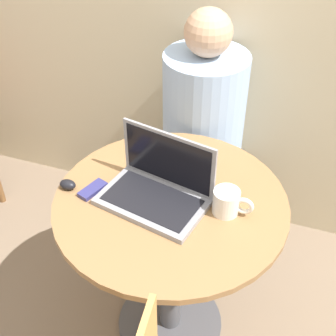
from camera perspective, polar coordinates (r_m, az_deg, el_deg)
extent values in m
plane|color=#7F6B56|center=(2.23, 0.25, -18.31)|extent=(12.00, 12.00, 0.00)
cylinder|color=#4C4C51|center=(2.23, 0.25, -18.17)|extent=(0.46, 0.46, 0.02)
cylinder|color=#4C4C51|center=(1.93, 0.28, -12.27)|extent=(0.09, 0.09, 0.72)
cylinder|color=olive|center=(1.65, 0.32, -4.26)|extent=(0.83, 0.83, 0.02)
cube|color=gray|center=(1.62, -1.96, -4.17)|extent=(0.40, 0.29, 0.02)
cube|color=black|center=(1.62, -1.97, -3.88)|extent=(0.35, 0.24, 0.00)
cube|color=gray|center=(1.62, 0.05, 1.13)|extent=(0.36, 0.08, 0.21)
cube|color=black|center=(1.61, -0.06, 1.02)|extent=(0.33, 0.07, 0.19)
cube|color=navy|center=(1.69, -9.16, -2.61)|extent=(0.08, 0.12, 0.02)
ellipsoid|color=black|center=(1.72, -12.13, -1.98)|extent=(0.06, 0.04, 0.03)
cylinder|color=white|center=(1.58, 7.09, -4.10)|extent=(0.09, 0.09, 0.09)
torus|color=white|center=(1.58, 9.25, -4.58)|extent=(0.07, 0.02, 0.07)
cube|color=#4C4742|center=(2.56, 4.62, -1.56)|extent=(0.36, 0.52, 0.44)
cylinder|color=#9EBCE5|center=(2.15, 4.37, 6.58)|extent=(0.37, 0.37, 0.58)
sphere|color=tan|center=(1.97, 4.94, 16.14)|extent=(0.20, 0.20, 0.20)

